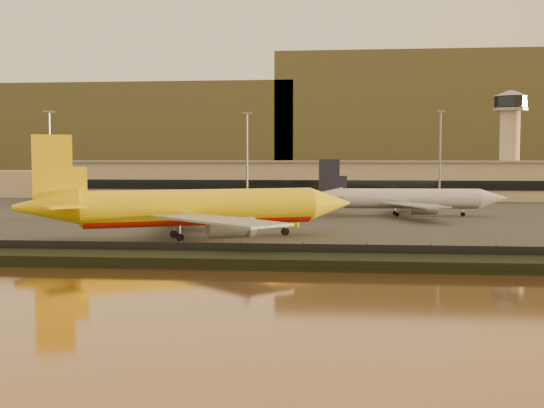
{
  "coord_description": "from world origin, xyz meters",
  "views": [
    {
      "loc": [
        14.51,
        -99.63,
        13.22
      ],
      "look_at": [
        3.43,
        12.0,
        5.83
      ],
      "focal_mm": 45.0,
      "sensor_mm": 36.0,
      "label": 1
    }
  ],
  "objects": [
    {
      "name": "ground",
      "position": [
        0.0,
        0.0,
        0.0
      ],
      "size": [
        900.0,
        900.0,
        0.0
      ],
      "primitive_type": "plane",
      "color": "black",
      "rests_on": "ground"
    },
    {
      "name": "embankment",
      "position": [
        0.0,
        -17.0,
        0.7
      ],
      "size": [
        320.0,
        7.0,
        1.4
      ],
      "primitive_type": "cube",
      "color": "black",
      "rests_on": "ground"
    },
    {
      "name": "tarmac",
      "position": [
        0.0,
        95.0,
        0.1
      ],
      "size": [
        320.0,
        220.0,
        0.2
      ],
      "primitive_type": "cube",
      "color": "#2D2D2D",
      "rests_on": "ground"
    },
    {
      "name": "perimeter_fence",
      "position": [
        0.0,
        -13.0,
        1.3
      ],
      "size": [
        300.0,
        0.05,
        2.2
      ],
      "primitive_type": "cube",
      "color": "black",
      "rests_on": "tarmac"
    },
    {
      "name": "terminal_building",
      "position": [
        -14.52,
        125.55,
        6.25
      ],
      "size": [
        202.0,
        25.0,
        12.6
      ],
      "color": "tan",
      "rests_on": "tarmac"
    },
    {
      "name": "control_tower",
      "position": [
        70.0,
        131.0,
        21.66
      ],
      "size": [
        11.2,
        11.2,
        35.5
      ],
      "color": "tan",
      "rests_on": "tarmac"
    },
    {
      "name": "apron_light_masts",
      "position": [
        15.0,
        75.0,
        15.7
      ],
      "size": [
        152.2,
        12.2,
        25.4
      ],
      "color": "slate",
      "rests_on": "tarmac"
    },
    {
      "name": "distant_hills",
      "position": [
        -20.74,
        340.0,
        31.39
      ],
      "size": [
        470.0,
        160.0,
        70.0
      ],
      "color": "brown",
      "rests_on": "ground"
    },
    {
      "name": "dhl_cargo_jet",
      "position": [
        -9.04,
        9.63,
        5.2
      ],
      "size": [
        53.04,
        50.27,
        16.76
      ],
      "rotation": [
        0.0,
        0.0,
        0.43
      ],
      "color": "yellow",
      "rests_on": "tarmac"
    },
    {
      "name": "white_narrowbody_jet",
      "position": [
        29.95,
        58.83,
        4.08
      ],
      "size": [
        45.21,
        44.18,
        13.01
      ],
      "rotation": [
        0.0,
        0.0,
        0.04
      ],
      "color": "silver",
      "rests_on": "tarmac"
    },
    {
      "name": "gse_vehicle_yellow",
      "position": [
        4.69,
        29.92,
        1.13
      ],
      "size": [
        4.23,
        2.07,
        1.86
      ],
      "primitive_type": "cube",
      "rotation": [
        0.0,
        0.0,
        -0.05
      ],
      "color": "yellow",
      "rests_on": "tarmac"
    },
    {
      "name": "gse_vehicle_white",
      "position": [
        -19.81,
        30.55,
        1.13
      ],
      "size": [
        4.44,
        2.82,
        1.85
      ],
      "primitive_type": "cube",
      "rotation": [
        0.0,
        0.0,
        0.25
      ],
      "color": "silver",
      "rests_on": "tarmac"
    }
  ]
}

